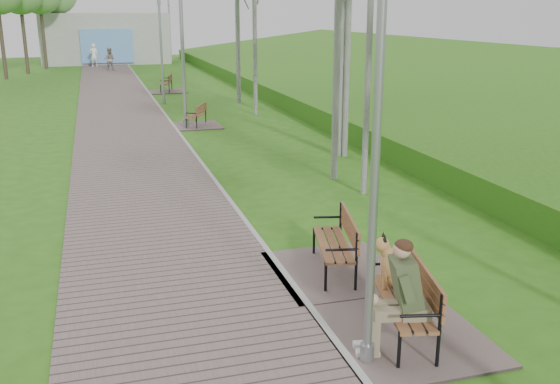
% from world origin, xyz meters
% --- Properties ---
extents(walkway, '(3.50, 67.00, 0.04)m').
position_xyz_m(walkway, '(-1.75, 21.50, 0.02)').
color(walkway, '#6A5956').
rests_on(walkway, ground).
extents(kerb, '(0.10, 67.00, 0.05)m').
position_xyz_m(kerb, '(0.00, 21.50, 0.03)').
color(kerb, '#999993').
rests_on(kerb, ground).
extents(embankment, '(14.00, 70.00, 1.60)m').
position_xyz_m(embankment, '(12.00, 20.00, 0.00)').
color(embankment, '#41801F').
rests_on(embankment, ground).
extents(building_north, '(10.00, 5.20, 4.00)m').
position_xyz_m(building_north, '(-1.50, 50.97, 1.99)').
color(building_north, '#9E9E99').
rests_on(building_north, ground).
extents(bench_main, '(2.00, 2.23, 1.75)m').
position_xyz_m(bench_main, '(0.83, 2.95, 0.49)').
color(bench_main, '#6A5956').
rests_on(bench_main, ground).
extents(bench_second, '(1.97, 2.19, 1.21)m').
position_xyz_m(bench_second, '(0.80, 5.24, 0.23)').
color(bench_second, '#6A5956').
rests_on(bench_second, ground).
extents(bench_third, '(1.66, 1.85, 1.02)m').
position_xyz_m(bench_third, '(0.83, 19.37, 0.19)').
color(bench_third, '#6A5956').
rests_on(bench_third, ground).
extents(bench_far, '(1.86, 2.06, 1.14)m').
position_xyz_m(bench_far, '(0.96, 30.12, 0.21)').
color(bench_far, '#6A5956').
rests_on(bench_far, ground).
extents(lamp_post_near, '(0.17, 0.17, 4.50)m').
position_xyz_m(lamp_post_near, '(0.19, 2.55, 2.10)').
color(lamp_post_near, gray).
rests_on(lamp_post_near, ground).
extents(lamp_post_second, '(0.22, 0.22, 5.72)m').
position_xyz_m(lamp_post_second, '(0.40, 19.16, 2.67)').
color(lamp_post_second, gray).
rests_on(lamp_post_second, ground).
extents(lamp_post_third, '(0.18, 0.18, 4.62)m').
position_xyz_m(lamp_post_third, '(0.33, 25.67, 2.16)').
color(lamp_post_third, gray).
rests_on(lamp_post_third, ground).
extents(pedestrian_near, '(0.67, 0.46, 1.77)m').
position_xyz_m(pedestrian_near, '(-2.56, 47.17, 0.88)').
color(pedestrian_near, white).
rests_on(pedestrian_near, ground).
extents(pedestrian_far, '(0.93, 0.81, 1.63)m').
position_xyz_m(pedestrian_far, '(-1.51, 43.61, 0.81)').
color(pedestrian_far, gray).
rests_on(pedestrian_far, ground).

